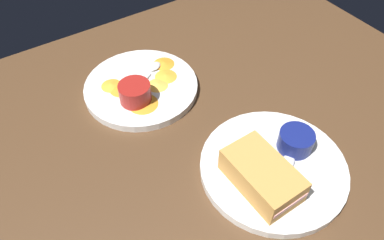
{
  "coord_description": "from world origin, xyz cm",
  "views": [
    {
      "loc": [
        -26.17,
        27.59,
        53.75
      ],
      "look_at": [
        12.62,
        2.33,
        3.0
      ],
      "focal_mm": 34.78,
      "sensor_mm": 36.0,
      "label": 1
    }
  ],
  "objects_px": {
    "ramekin_dark_sauce": "(296,140)",
    "plate_sandwich_main": "(273,168)",
    "sandwich_half_near": "(261,176)",
    "spoon_by_gravy_ramekin": "(153,69)",
    "spoon_by_dark_ramekin": "(286,167)",
    "ramekin_light_gravy": "(135,92)",
    "plate_chips_companion": "(141,87)"
  },
  "relations": [
    {
      "from": "plate_sandwich_main",
      "to": "plate_chips_companion",
      "type": "bearing_deg",
      "value": 17.28
    },
    {
      "from": "spoon_by_dark_ramekin",
      "to": "plate_chips_companion",
      "type": "relative_size",
      "value": 0.39
    },
    {
      "from": "spoon_by_gravy_ramekin",
      "to": "ramekin_dark_sauce",
      "type": "bearing_deg",
      "value": -161.38
    },
    {
      "from": "plate_sandwich_main",
      "to": "spoon_by_gravy_ramekin",
      "type": "bearing_deg",
      "value": 8.95
    },
    {
      "from": "ramekin_light_gravy",
      "to": "spoon_by_gravy_ramekin",
      "type": "height_order",
      "value": "ramekin_light_gravy"
    },
    {
      "from": "spoon_by_gravy_ramekin",
      "to": "plate_chips_companion",
      "type": "bearing_deg",
      "value": 120.25
    },
    {
      "from": "plate_chips_companion",
      "to": "ramekin_light_gravy",
      "type": "height_order",
      "value": "ramekin_light_gravy"
    },
    {
      "from": "spoon_by_dark_ramekin",
      "to": "sandwich_half_near",
      "type": "bearing_deg",
      "value": 89.32
    },
    {
      "from": "plate_sandwich_main",
      "to": "plate_chips_companion",
      "type": "xyz_separation_m",
      "value": [
        0.31,
        0.1,
        0.0
      ]
    },
    {
      "from": "ramekin_dark_sauce",
      "to": "spoon_by_gravy_ramekin",
      "type": "height_order",
      "value": "ramekin_dark_sauce"
    },
    {
      "from": "plate_chips_companion",
      "to": "ramekin_light_gravy",
      "type": "relative_size",
      "value": 3.72
    },
    {
      "from": "spoon_by_dark_ramekin",
      "to": "ramekin_dark_sauce",
      "type": "bearing_deg",
      "value": -58.76
    },
    {
      "from": "sandwich_half_near",
      "to": "spoon_by_gravy_ramekin",
      "type": "relative_size",
      "value": 1.45
    },
    {
      "from": "sandwich_half_near",
      "to": "spoon_by_gravy_ramekin",
      "type": "xyz_separation_m",
      "value": [
        0.35,
        0.01,
        -0.02
      ]
    },
    {
      "from": "ramekin_dark_sauce",
      "to": "spoon_by_dark_ramekin",
      "type": "relative_size",
      "value": 0.67
    },
    {
      "from": "ramekin_dark_sauce",
      "to": "spoon_by_dark_ramekin",
      "type": "xyz_separation_m",
      "value": [
        -0.03,
        0.04,
        -0.02
      ]
    },
    {
      "from": "ramekin_dark_sauce",
      "to": "ramekin_light_gravy",
      "type": "distance_m",
      "value": 0.32
    },
    {
      "from": "spoon_by_dark_ramekin",
      "to": "spoon_by_gravy_ramekin",
      "type": "distance_m",
      "value": 0.35
    },
    {
      "from": "spoon_by_dark_ramekin",
      "to": "ramekin_light_gravy",
      "type": "bearing_deg",
      "value": 25.46
    },
    {
      "from": "sandwich_half_near",
      "to": "ramekin_dark_sauce",
      "type": "distance_m",
      "value": 0.1
    },
    {
      "from": "plate_sandwich_main",
      "to": "spoon_by_dark_ramekin",
      "type": "distance_m",
      "value": 0.02
    },
    {
      "from": "ramekin_dark_sauce",
      "to": "plate_chips_companion",
      "type": "height_order",
      "value": "ramekin_dark_sauce"
    },
    {
      "from": "ramekin_light_gravy",
      "to": "sandwich_half_near",
      "type": "bearing_deg",
      "value": -164.51
    },
    {
      "from": "sandwich_half_near",
      "to": "ramekin_light_gravy",
      "type": "xyz_separation_m",
      "value": [
        0.29,
        0.08,
        -0.0
      ]
    },
    {
      "from": "plate_sandwich_main",
      "to": "ramekin_light_gravy",
      "type": "bearing_deg",
      "value": 24.75
    },
    {
      "from": "spoon_by_gravy_ramekin",
      "to": "sandwich_half_near",
      "type": "bearing_deg",
      "value": -178.88
    },
    {
      "from": "spoon_by_gravy_ramekin",
      "to": "ramekin_light_gravy",
      "type": "bearing_deg",
      "value": 129.83
    },
    {
      "from": "ramekin_dark_sauce",
      "to": "plate_sandwich_main",
      "type": "bearing_deg",
      "value": 100.28
    },
    {
      "from": "spoon_by_dark_ramekin",
      "to": "ramekin_light_gravy",
      "type": "height_order",
      "value": "ramekin_light_gravy"
    },
    {
      "from": "plate_sandwich_main",
      "to": "spoon_by_gravy_ramekin",
      "type": "xyz_separation_m",
      "value": [
        0.33,
        0.05,
        0.01
      ]
    },
    {
      "from": "plate_sandwich_main",
      "to": "sandwich_half_near",
      "type": "bearing_deg",
      "value": 109.28
    },
    {
      "from": "plate_sandwich_main",
      "to": "ramekin_dark_sauce",
      "type": "relative_size",
      "value": 4.09
    }
  ]
}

